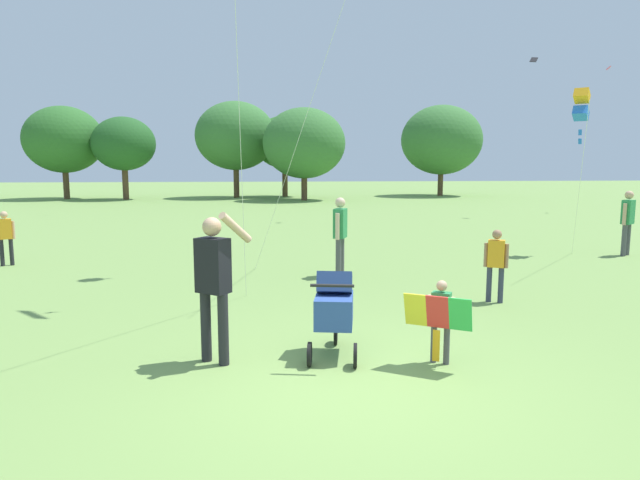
{
  "coord_description": "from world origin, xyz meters",
  "views": [
    {
      "loc": [
        -0.77,
        -5.58,
        2.31
      ],
      "look_at": [
        -0.15,
        1.65,
        1.3
      ],
      "focal_mm": 31.6,
      "sensor_mm": 36.0,
      "label": 1
    }
  ],
  "objects_px": {
    "person_red_shirt": "(496,260)",
    "person_kid_running": "(340,230)",
    "person_adult_flyer": "(214,276)",
    "kite_green_novelty": "(581,105)",
    "stroller": "(334,306)",
    "person_couple_left": "(628,218)",
    "child_with_butterfly_kite": "(440,315)",
    "person_sitting_far": "(5,234)"
  },
  "relations": [
    {
      "from": "person_couple_left",
      "to": "person_adult_flyer",
      "type": "bearing_deg",
      "value": -144.4
    },
    {
      "from": "kite_green_novelty",
      "to": "person_kid_running",
      "type": "relative_size",
      "value": 2.56
    },
    {
      "from": "child_with_butterfly_kite",
      "to": "person_red_shirt",
      "type": "distance_m",
      "value": 3.25
    },
    {
      "from": "person_adult_flyer",
      "to": "kite_green_novelty",
      "type": "xyz_separation_m",
      "value": [
        8.27,
        7.17,
        2.66
      ]
    },
    {
      "from": "person_red_shirt",
      "to": "person_kid_running",
      "type": "distance_m",
      "value": 3.3
    },
    {
      "from": "kite_green_novelty",
      "to": "person_red_shirt",
      "type": "height_order",
      "value": "kite_green_novelty"
    },
    {
      "from": "child_with_butterfly_kite",
      "to": "person_red_shirt",
      "type": "relative_size",
      "value": 0.81
    },
    {
      "from": "child_with_butterfly_kite",
      "to": "person_red_shirt",
      "type": "height_order",
      "value": "person_red_shirt"
    },
    {
      "from": "stroller",
      "to": "person_red_shirt",
      "type": "bearing_deg",
      "value": 38.3
    },
    {
      "from": "child_with_butterfly_kite",
      "to": "stroller",
      "type": "bearing_deg",
      "value": 160.04
    },
    {
      "from": "stroller",
      "to": "person_couple_left",
      "type": "bearing_deg",
      "value": 39.47
    },
    {
      "from": "kite_green_novelty",
      "to": "person_kid_running",
      "type": "height_order",
      "value": "kite_green_novelty"
    },
    {
      "from": "person_adult_flyer",
      "to": "kite_green_novelty",
      "type": "relative_size",
      "value": 0.43
    },
    {
      "from": "stroller",
      "to": "person_kid_running",
      "type": "bearing_deg",
      "value": 82.26
    },
    {
      "from": "stroller",
      "to": "kite_green_novelty",
      "type": "height_order",
      "value": "kite_green_novelty"
    },
    {
      "from": "stroller",
      "to": "person_sitting_far",
      "type": "relative_size",
      "value": 0.91
    },
    {
      "from": "person_adult_flyer",
      "to": "person_red_shirt",
      "type": "relative_size",
      "value": 1.46
    },
    {
      "from": "child_with_butterfly_kite",
      "to": "person_sitting_far",
      "type": "relative_size",
      "value": 0.8
    },
    {
      "from": "person_red_shirt",
      "to": "kite_green_novelty",
      "type": "bearing_deg",
      "value": 50.08
    },
    {
      "from": "person_couple_left",
      "to": "person_kid_running",
      "type": "height_order",
      "value": "person_couple_left"
    },
    {
      "from": "person_adult_flyer",
      "to": "stroller",
      "type": "height_order",
      "value": "person_adult_flyer"
    },
    {
      "from": "child_with_butterfly_kite",
      "to": "person_adult_flyer",
      "type": "bearing_deg",
      "value": 173.8
    },
    {
      "from": "child_with_butterfly_kite",
      "to": "kite_green_novelty",
      "type": "xyz_separation_m",
      "value": [
        5.7,
        7.44,
        3.1
      ]
    },
    {
      "from": "child_with_butterfly_kite",
      "to": "person_sitting_far",
      "type": "height_order",
      "value": "person_sitting_far"
    },
    {
      "from": "child_with_butterfly_kite",
      "to": "person_sitting_far",
      "type": "distance_m",
      "value": 10.42
    },
    {
      "from": "person_kid_running",
      "to": "person_red_shirt",
      "type": "bearing_deg",
      "value": -45.96
    },
    {
      "from": "person_red_shirt",
      "to": "person_kid_running",
      "type": "relative_size",
      "value": 0.76
    },
    {
      "from": "person_couple_left",
      "to": "person_sitting_far",
      "type": "bearing_deg",
      "value": -179.53
    },
    {
      "from": "kite_green_novelty",
      "to": "person_red_shirt",
      "type": "bearing_deg",
      "value": -129.92
    },
    {
      "from": "stroller",
      "to": "person_kid_running",
      "type": "relative_size",
      "value": 0.7
    },
    {
      "from": "child_with_butterfly_kite",
      "to": "kite_green_novelty",
      "type": "height_order",
      "value": "kite_green_novelty"
    },
    {
      "from": "person_couple_left",
      "to": "person_kid_running",
      "type": "xyz_separation_m",
      "value": [
        -7.35,
        -1.9,
        -0.0
      ]
    },
    {
      "from": "person_sitting_far",
      "to": "person_couple_left",
      "type": "bearing_deg",
      "value": 0.47
    },
    {
      "from": "person_sitting_far",
      "to": "kite_green_novelty",
      "type": "bearing_deg",
      "value": 2.38
    },
    {
      "from": "person_sitting_far",
      "to": "stroller",
      "type": "bearing_deg",
      "value": -44.15
    },
    {
      "from": "person_adult_flyer",
      "to": "person_kid_running",
      "type": "height_order",
      "value": "person_adult_flyer"
    },
    {
      "from": "person_sitting_far",
      "to": "person_adult_flyer",
      "type": "bearing_deg",
      "value": -51.49
    },
    {
      "from": "kite_green_novelty",
      "to": "stroller",
      "type": "bearing_deg",
      "value": -134.37
    },
    {
      "from": "person_sitting_far",
      "to": "person_red_shirt",
      "type": "bearing_deg",
      "value": -23.41
    },
    {
      "from": "kite_green_novelty",
      "to": "child_with_butterfly_kite",
      "type": "bearing_deg",
      "value": -127.45
    },
    {
      "from": "stroller",
      "to": "person_sitting_far",
      "type": "height_order",
      "value": "person_sitting_far"
    },
    {
      "from": "person_sitting_far",
      "to": "person_kid_running",
      "type": "bearing_deg",
      "value": -13.72
    }
  ]
}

